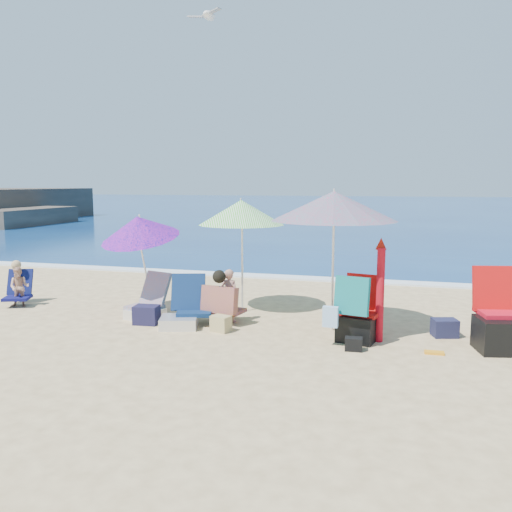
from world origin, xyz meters
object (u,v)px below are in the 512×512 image
(camp_chair_left, at_px, (500,326))
(person_left, at_px, (19,286))
(umbrella_turquoise, at_px, (334,206))
(umbrella_blue, at_px, (139,227))
(umbrella_striped, at_px, (241,213))
(seagull, at_px, (209,16))
(camp_chair_right, at_px, (356,317))
(furled_umbrella, at_px, (380,285))
(chair_navy, at_px, (184,313))
(person_center, at_px, (225,297))
(chair_rainbow, at_px, (148,306))

(camp_chair_left, height_order, person_left, camp_chair_left)
(umbrella_turquoise, xyz_separation_m, umbrella_blue, (-3.32, 0.13, -0.41))
(umbrella_turquoise, xyz_separation_m, umbrella_striped, (-1.70, 0.82, -0.16))
(seagull, bearing_deg, umbrella_striped, -46.17)
(camp_chair_left, height_order, camp_chair_right, camp_chair_left)
(person_left, distance_m, seagull, 6.12)
(umbrella_blue, bearing_deg, camp_chair_left, -4.95)
(umbrella_striped, bearing_deg, umbrella_blue, -156.91)
(camp_chair_right, xyz_separation_m, seagull, (-3.04, 2.26, 4.99))
(furled_umbrella, bearing_deg, chair_navy, 179.38)
(umbrella_turquoise, bearing_deg, umbrella_blue, 177.74)
(umbrella_striped, relative_size, furled_umbrella, 1.34)
(umbrella_blue, height_order, person_center, umbrella_blue)
(chair_rainbow, bearing_deg, furled_umbrella, -4.56)
(chair_rainbow, distance_m, person_center, 1.38)
(camp_chair_right, bearing_deg, camp_chair_left, 3.91)
(furled_umbrella, bearing_deg, chair_rainbow, 175.44)
(furled_umbrella, height_order, camp_chair_right, furled_umbrella)
(furled_umbrella, height_order, chair_navy, furled_umbrella)
(umbrella_blue, distance_m, camp_chair_left, 5.78)
(seagull, bearing_deg, camp_chair_left, -23.32)
(umbrella_turquoise, distance_m, seagull, 4.67)
(camp_chair_left, bearing_deg, camp_chair_right, -176.09)
(chair_rainbow, height_order, seagull, seagull)
(furled_umbrella, bearing_deg, person_center, 171.54)
(chair_rainbow, xyz_separation_m, seagull, (0.45, 1.88, 5.14))
(person_center, height_order, seagull, seagull)
(person_left, bearing_deg, seagull, 28.79)
(seagull, bearing_deg, umbrella_turquoise, -34.09)
(umbrella_blue, bearing_deg, camp_chair_right, -9.43)
(camp_chair_left, bearing_deg, chair_rainbow, 177.25)
(chair_rainbow, xyz_separation_m, camp_chair_left, (5.40, -0.26, 0.13))
(umbrella_striped, bearing_deg, camp_chair_left, -16.25)
(umbrella_turquoise, xyz_separation_m, furled_umbrella, (0.73, -0.40, -1.09))
(umbrella_striped, height_order, person_left, umbrella_striped)
(umbrella_turquoise, relative_size, camp_chair_right, 2.21)
(chair_navy, height_order, seagull, seagull)
(seagull, bearing_deg, person_center, -63.38)
(umbrella_blue, height_order, camp_chair_left, umbrella_blue)
(chair_rainbow, xyz_separation_m, camp_chair_right, (3.49, -0.39, 0.16))
(chair_navy, distance_m, chair_rainbow, 0.83)
(umbrella_blue, height_order, chair_rainbow, umbrella_blue)
(person_left, bearing_deg, furled_umbrella, -4.05)
(person_center, distance_m, seagull, 5.32)
(chair_navy, height_order, person_left, person_left)
(umbrella_striped, xyz_separation_m, chair_navy, (-0.59, -1.19, -1.53))
(chair_rainbow, bearing_deg, seagull, 76.55)
(camp_chair_right, height_order, person_center, camp_chair_right)
(umbrella_turquoise, distance_m, person_center, 2.27)
(person_center, bearing_deg, camp_chair_left, -4.52)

